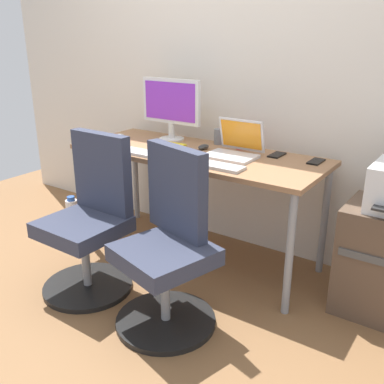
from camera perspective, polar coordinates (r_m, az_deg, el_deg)
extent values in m
plane|color=brown|center=(3.15, 0.52, -8.13)|extent=(5.28, 5.28, 0.00)
cube|color=silver|center=(3.13, 4.97, 16.51)|extent=(4.40, 0.04, 2.60)
cube|color=#996B47|center=(2.88, 0.57, 4.93)|extent=(1.69, 0.66, 0.03)
cylinder|color=gray|center=(3.30, -13.70, -0.53)|extent=(0.04, 0.04, 0.72)
cylinder|color=gray|center=(2.44, 12.50, -7.96)|extent=(0.04, 0.04, 0.72)
cylinder|color=gray|center=(3.67, -7.30, 1.96)|extent=(0.04, 0.04, 0.72)
cylinder|color=gray|center=(2.92, 16.75, -3.58)|extent=(0.04, 0.04, 0.72)
cylinder|color=black|center=(2.84, -13.29, -11.77)|extent=(0.54, 0.54, 0.03)
cylinder|color=gray|center=(2.75, -13.59, -8.48)|extent=(0.05, 0.05, 0.34)
cube|color=#33384C|center=(2.66, -13.97, -4.40)|extent=(0.45, 0.45, 0.09)
cube|color=#33384C|center=(2.68, -11.58, 2.50)|extent=(0.42, 0.08, 0.48)
cylinder|color=black|center=(2.49, -3.40, -16.27)|extent=(0.54, 0.54, 0.03)
cylinder|color=gray|center=(2.38, -3.50, -12.68)|extent=(0.05, 0.05, 0.34)
cube|color=#33384C|center=(2.27, -3.61, -8.11)|extent=(0.54, 0.54, 0.09)
cube|color=#33384C|center=(2.32, -1.99, 0.16)|extent=(0.42, 0.18, 0.48)
cylinder|color=white|center=(3.53, -15.19, -3.16)|extent=(0.09, 0.09, 0.28)
cylinder|color=#2D59B2|center=(3.48, -15.42, -0.81)|extent=(0.06, 0.06, 0.03)
cylinder|color=silver|center=(3.22, -2.66, 6.90)|extent=(0.18, 0.18, 0.01)
cylinder|color=silver|center=(3.20, -2.68, 7.96)|extent=(0.04, 0.04, 0.11)
cube|color=silver|center=(3.17, -2.74, 11.68)|extent=(0.48, 0.03, 0.31)
cube|color=purple|center=(3.15, -2.93, 11.64)|extent=(0.43, 0.00, 0.26)
cube|color=silver|center=(2.75, 4.99, 4.63)|extent=(0.31, 0.22, 0.02)
cube|color=silver|center=(2.84, 6.44, 7.37)|extent=(0.31, 0.06, 0.21)
cube|color=orange|center=(2.83, 6.38, 7.38)|extent=(0.28, 0.05, 0.17)
cube|color=silver|center=(2.86, -7.19, 5.18)|extent=(0.34, 0.12, 0.02)
cube|color=#B7B7B7|center=(2.54, 3.09, 3.44)|extent=(0.34, 0.12, 0.02)
ellipsoid|color=#B7B7B7|center=(3.30, -9.49, 7.14)|extent=(0.06, 0.10, 0.03)
ellipsoid|color=#2D2D2D|center=(2.94, 1.55, 5.85)|extent=(0.06, 0.10, 0.03)
cylinder|color=red|center=(2.96, 6.44, 6.46)|extent=(0.08, 0.08, 0.09)
cylinder|color=slate|center=(3.08, 3.52, 7.17)|extent=(0.07, 0.07, 0.10)
cube|color=black|center=(2.83, 10.93, 4.74)|extent=(0.07, 0.14, 0.01)
cube|color=black|center=(2.74, 15.76, 3.82)|extent=(0.07, 0.14, 0.01)
cube|color=yellow|center=(2.98, -3.21, 5.97)|extent=(0.21, 0.15, 0.03)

